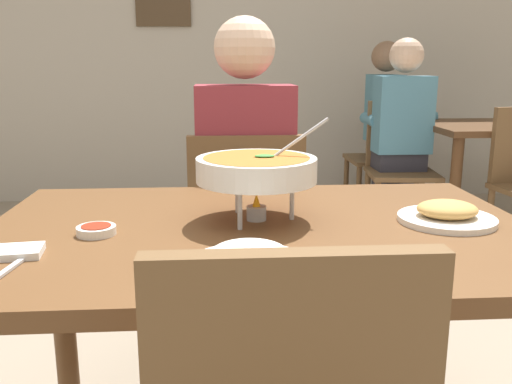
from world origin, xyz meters
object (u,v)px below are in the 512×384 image
at_px(dining_table_far, 500,144).
at_px(chair_diner_main, 245,233).
at_px(diner_main, 245,171).
at_px(chair_bg_left, 390,149).
at_px(dining_table_main, 260,267).
at_px(rice_plate, 249,259).
at_px(chair_bg_middle, 399,160).
at_px(sauce_dish, 96,230).
at_px(curry_bowl, 257,170).
at_px(patron_bg_left, 388,119).
at_px(appetizer_plate, 447,214).
at_px(patron_bg_middle, 400,125).

bearing_deg(dining_table_far, chair_diner_main, -139.79).
distance_m(diner_main, chair_bg_left, 2.36).
xyz_separation_m(dining_table_main, rice_plate, (-0.04, -0.29, 0.13)).
bearing_deg(chair_bg_middle, sauce_dish, -122.66).
distance_m(chair_diner_main, rice_plate, 1.06).
distance_m(diner_main, curry_bowl, 0.73).
relative_size(chair_diner_main, patron_bg_left, 0.69).
relative_size(rice_plate, chair_bg_left, 0.27).
xyz_separation_m(diner_main, curry_bowl, (-0.01, -0.72, 0.14)).
bearing_deg(diner_main, patron_bg_left, 59.43).
bearing_deg(chair_bg_left, diner_main, -120.98).
bearing_deg(sauce_dish, chair_bg_middle, 57.34).
bearing_deg(patron_bg_left, appetizer_plate, -104.43).
bearing_deg(dining_table_far, rice_plate, -125.83).
xyz_separation_m(chair_bg_left, chair_bg_middle, (-0.08, -0.47, 0.00)).
relative_size(diner_main, patron_bg_left, 1.00).
bearing_deg(curry_bowl, chair_bg_middle, 63.39).
height_order(appetizer_plate, patron_bg_left, patron_bg_left).
bearing_deg(dining_table_main, appetizer_plate, -0.15).
relative_size(sauce_dish, patron_bg_left, 0.07).
bearing_deg(chair_bg_middle, chair_bg_left, 79.97).
relative_size(dining_table_main, chair_bg_left, 1.48).
height_order(appetizer_plate, patron_bg_middle, patron_bg_middle).
distance_m(curry_bowl, patron_bg_middle, 2.52).
height_order(chair_diner_main, rice_plate, chair_diner_main).
distance_m(dining_table_far, patron_bg_middle, 0.68).
bearing_deg(curry_bowl, patron_bg_middle, 63.51).
relative_size(rice_plate, patron_bg_middle, 0.18).
xyz_separation_m(chair_diner_main, curry_bowl, (-0.01, -0.68, 0.38)).
relative_size(appetizer_plate, patron_bg_middle, 0.18).
distance_m(curry_bowl, dining_table_far, 2.85).
bearing_deg(appetizer_plate, patron_bg_middle, 74.24).
bearing_deg(diner_main, chair_diner_main, -90.00).
height_order(chair_diner_main, diner_main, diner_main).
bearing_deg(dining_table_main, patron_bg_middle, 64.14).
height_order(rice_plate, dining_table_far, rice_plate).
bearing_deg(diner_main, patron_bg_middle, 53.97).
distance_m(dining_table_main, patron_bg_left, 3.01).
height_order(chair_diner_main, patron_bg_left, patron_bg_left).
xyz_separation_m(appetizer_plate, chair_bg_left, (0.74, 2.79, -0.27)).
relative_size(curry_bowl, dining_table_far, 0.33).
bearing_deg(chair_diner_main, dining_table_main, -90.00).
height_order(rice_plate, sauce_dish, rice_plate).
xyz_separation_m(chair_diner_main, rice_plate, (-0.04, -1.03, 0.27)).
height_order(appetizer_plate, dining_table_far, appetizer_plate).
bearing_deg(dining_table_main, chair_bg_middle, 64.02).
relative_size(chair_bg_left, chair_bg_middle, 1.00).
height_order(chair_bg_middle, patron_bg_middle, patron_bg_middle).
xyz_separation_m(chair_diner_main, patron_bg_left, (1.18, 2.03, 0.24)).
distance_m(chair_bg_left, patron_bg_middle, 0.54).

